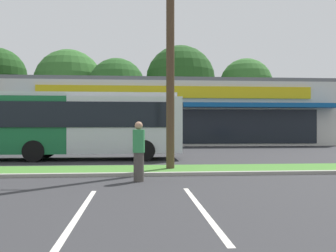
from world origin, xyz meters
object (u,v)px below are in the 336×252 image
at_px(utility_pole, 167,14).
at_px(car_0, 82,139).
at_px(pedestrian_by_pole, 139,151).
at_px(city_bus, 59,124).

bearing_deg(utility_pole, car_0, 112.40).
distance_m(utility_pole, car_0, 13.36).
relative_size(utility_pole, pedestrian_by_pole, 5.99).
relative_size(utility_pole, city_bus, 0.90).
xyz_separation_m(city_bus, pedestrian_by_pole, (3.87, -7.47, -0.86)).
height_order(city_bus, car_0, city_bus).
bearing_deg(pedestrian_by_pole, city_bus, 119.28).
relative_size(utility_pole, car_0, 2.40).
bearing_deg(utility_pole, pedestrian_by_pole, -113.83).
height_order(car_0, pedestrian_by_pole, pedestrian_by_pole).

